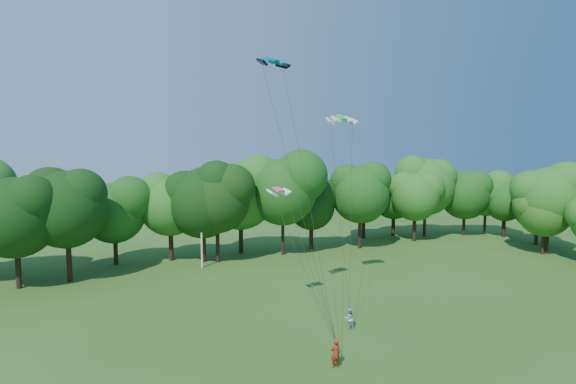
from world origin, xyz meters
name	(u,v)px	position (x,y,z in m)	size (l,w,h in m)	color
utility_pole	(201,230)	(0.42, 32.88, 4.22)	(1.64, 0.21, 8.20)	silver
kite_flyer_left	(335,353)	(1.60, 6.94, 0.88)	(0.64, 0.42, 1.76)	#9F2614
kite_flyer_right	(349,318)	(5.62, 11.49, 0.78)	(0.76, 0.59, 1.56)	#99B7D4
kite_teal	(273,59)	(1.05, 14.86, 19.45)	(2.60, 1.66, 0.52)	#046886
kite_green	(341,117)	(9.07, 18.28, 15.82)	(2.78, 1.40, 0.62)	#20D62D
kite_pink	(279,190)	(2.33, 16.68, 9.93)	(1.99, 1.22, 0.38)	#FE468A
tree_back_center	(217,198)	(2.76, 34.60, 7.51)	(8.26, 8.26, 12.02)	black
tree_back_east	(394,191)	(31.66, 38.74, 6.78)	(7.46, 7.46, 10.85)	#332314
tree_flank_east	(545,204)	(40.50, 20.71, 6.28)	(6.92, 6.92, 10.06)	#302013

